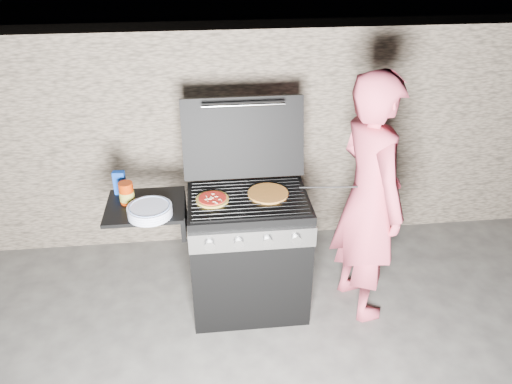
{
  "coord_description": "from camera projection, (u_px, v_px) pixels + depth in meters",
  "views": [
    {
      "loc": [
        -0.26,
        -2.8,
        2.58
      ],
      "look_at": [
        0.05,
        0.0,
        0.95
      ],
      "focal_mm": 35.0,
      "sensor_mm": 36.0,
      "label": 1
    }
  ],
  "objects": [
    {
      "name": "ground",
      "position": [
        249.0,
        302.0,
        3.73
      ],
      "size": [
        50.0,
        50.0,
        0.0
      ],
      "primitive_type": "plane",
      "color": "#3B3836"
    },
    {
      "name": "stone_wall",
      "position": [
        236.0,
        135.0,
        4.18
      ],
      "size": [
        8.0,
        0.35,
        1.8
      ],
      "primitive_type": "cube",
      "color": "gray",
      "rests_on": "ground"
    },
    {
      "name": "blue_carton",
      "position": [
        120.0,
        183.0,
        3.29
      ],
      "size": [
        0.08,
        0.05,
        0.16
      ],
      "primitive_type": "cube",
      "rotation": [
        0.0,
        0.0,
        -0.08
      ],
      "color": "#0A3394",
      "rests_on": "gas_grill"
    },
    {
      "name": "gas_grill",
      "position": [
        213.0,
        256.0,
        3.47
      ],
      "size": [
        1.34,
        0.79,
        0.91
      ],
      "primitive_type": null,
      "color": "black",
      "rests_on": "ground"
    },
    {
      "name": "pizza_topped",
      "position": [
        212.0,
        199.0,
        3.23
      ],
      "size": [
        0.22,
        0.22,
        0.02
      ],
      "primitive_type": null,
      "rotation": [
        0.0,
        0.0,
        -0.02
      ],
      "color": "tan",
      "rests_on": "gas_grill"
    },
    {
      "name": "person",
      "position": [
        369.0,
        200.0,
        3.3
      ],
      "size": [
        0.56,
        0.72,
        1.76
      ],
      "primitive_type": "imported",
      "rotation": [
        0.0,
        0.0,
        1.8
      ],
      "color": "#DC4D63",
      "rests_on": "ground"
    },
    {
      "name": "plate_stack",
      "position": [
        150.0,
        211.0,
        3.08
      ],
      "size": [
        0.32,
        0.32,
        0.06
      ],
      "primitive_type": "cylinder",
      "rotation": [
        0.0,
        0.0,
        -0.16
      ],
      "color": "silver",
      "rests_on": "gas_grill"
    },
    {
      "name": "sauce_jar",
      "position": [
        127.0,
        193.0,
        3.2
      ],
      "size": [
        0.11,
        0.11,
        0.14
      ],
      "primitive_type": "cylinder",
      "rotation": [
        0.0,
        0.0,
        0.15
      ],
      "color": "#9F2804",
      "rests_on": "gas_grill"
    },
    {
      "name": "pizza_plain",
      "position": [
        268.0,
        193.0,
        3.3
      ],
      "size": [
        0.34,
        0.34,
        0.01
      ],
      "primitive_type": "cylinder",
      "rotation": [
        0.0,
        0.0,
        -0.31
      ],
      "color": "orange",
      "rests_on": "gas_grill"
    },
    {
      "name": "tongs",
      "position": [
        328.0,
        188.0,
        3.3
      ],
      "size": [
        0.36,
        0.16,
        0.08
      ],
      "primitive_type": "cylinder",
      "rotation": [
        0.0,
        1.4,
        -0.4
      ],
      "color": "black",
      "rests_on": "gas_grill"
    }
  ]
}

